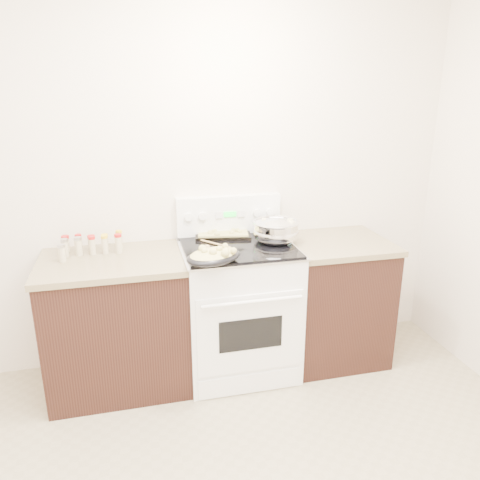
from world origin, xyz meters
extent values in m
cube|color=silver|center=(0.00, 1.77, 1.35)|extent=(4.00, 0.05, 2.70)
cube|color=black|center=(-0.48, 1.43, 0.44)|extent=(0.90, 0.64, 0.88)
cube|color=brown|center=(-0.48, 1.43, 0.90)|extent=(0.93, 0.67, 0.04)
cube|color=black|center=(1.08, 1.43, 0.44)|extent=(0.70, 0.64, 0.88)
cube|color=brown|center=(1.08, 1.43, 0.90)|extent=(0.73, 0.67, 0.04)
cube|color=white|center=(0.35, 1.42, 0.46)|extent=(0.76, 0.66, 0.92)
cube|color=white|center=(0.35, 1.08, 0.45)|extent=(0.70, 0.01, 0.55)
cube|color=black|center=(0.35, 1.08, 0.46)|extent=(0.42, 0.01, 0.22)
cylinder|color=white|center=(0.35, 1.04, 0.70)|extent=(0.65, 0.02, 0.02)
cube|color=white|center=(0.35, 1.09, 0.08)|extent=(0.70, 0.01, 0.14)
cube|color=silver|center=(0.35, 1.42, 0.93)|extent=(0.78, 0.68, 0.01)
cube|color=black|center=(0.35, 1.42, 0.94)|extent=(0.74, 0.64, 0.01)
cube|color=white|center=(0.35, 1.72, 1.08)|extent=(0.76, 0.07, 0.28)
cylinder|color=white|center=(0.05, 1.67, 1.10)|extent=(0.06, 0.02, 0.06)
cylinder|color=white|center=(0.15, 1.67, 1.10)|extent=(0.06, 0.02, 0.06)
cylinder|color=white|center=(0.55, 1.67, 1.10)|extent=(0.06, 0.02, 0.06)
cylinder|color=white|center=(0.65, 1.67, 1.10)|extent=(0.06, 0.02, 0.06)
cube|color=#19E533|center=(0.35, 1.67, 1.10)|extent=(0.09, 0.00, 0.04)
cube|color=silver|center=(0.27, 1.67, 1.10)|extent=(0.05, 0.00, 0.05)
cube|color=silver|center=(0.43, 1.67, 1.10)|extent=(0.05, 0.00, 0.05)
ellipsoid|color=silver|center=(0.63, 1.45, 1.01)|extent=(0.36, 0.36, 0.19)
cylinder|color=silver|center=(0.63, 1.45, 0.95)|extent=(0.17, 0.17, 0.01)
torus|color=silver|center=(0.63, 1.45, 1.08)|extent=(0.32, 0.32, 0.02)
cylinder|color=silver|center=(0.63, 1.45, 1.03)|extent=(0.30, 0.30, 0.11)
cylinder|color=brown|center=(0.63, 1.45, 1.07)|extent=(0.28, 0.28, 0.00)
cube|color=beige|center=(0.56, 1.53, 1.08)|extent=(0.04, 0.04, 0.03)
cube|color=beige|center=(0.73, 1.42, 1.08)|extent=(0.04, 0.04, 0.02)
cube|color=beige|center=(0.73, 1.45, 1.08)|extent=(0.03, 0.03, 0.02)
cube|color=beige|center=(0.62, 1.40, 1.08)|extent=(0.04, 0.04, 0.02)
cube|color=beige|center=(0.67, 1.41, 1.08)|extent=(0.03, 0.03, 0.03)
cube|color=beige|center=(0.66, 1.41, 1.08)|extent=(0.03, 0.03, 0.03)
cube|color=beige|center=(0.56, 1.43, 1.08)|extent=(0.02, 0.02, 0.02)
cube|color=beige|center=(0.74, 1.48, 1.08)|extent=(0.04, 0.04, 0.03)
cube|color=beige|center=(0.60, 1.49, 1.08)|extent=(0.03, 0.03, 0.02)
cube|color=beige|center=(0.69, 1.43, 1.08)|extent=(0.03, 0.03, 0.02)
cube|color=beige|center=(0.64, 1.52, 1.08)|extent=(0.03, 0.03, 0.02)
cube|color=beige|center=(0.68, 1.43, 1.08)|extent=(0.03, 0.03, 0.02)
ellipsoid|color=black|center=(0.13, 1.14, 0.98)|extent=(0.43, 0.38, 0.08)
ellipsoid|color=tan|center=(0.13, 1.14, 1.00)|extent=(0.39, 0.34, 0.06)
sphere|color=tan|center=(0.18, 1.06, 1.03)|extent=(0.05, 0.05, 0.05)
sphere|color=tan|center=(0.20, 1.10, 1.03)|extent=(0.04, 0.04, 0.04)
sphere|color=tan|center=(0.07, 1.17, 1.03)|extent=(0.05, 0.05, 0.05)
sphere|color=tan|center=(0.16, 1.14, 1.03)|extent=(0.04, 0.04, 0.04)
sphere|color=tan|center=(0.12, 1.09, 1.03)|extent=(0.05, 0.05, 0.05)
sphere|color=tan|center=(0.21, 1.18, 1.03)|extent=(0.04, 0.04, 0.04)
sphere|color=tan|center=(0.24, 1.09, 1.03)|extent=(0.04, 0.04, 0.04)
sphere|color=tan|center=(0.07, 1.13, 1.03)|extent=(0.04, 0.04, 0.04)
cube|color=black|center=(0.30, 1.68, 0.95)|extent=(0.43, 0.34, 0.02)
cube|color=tan|center=(0.30, 1.68, 0.97)|extent=(0.39, 0.29, 0.02)
sphere|color=tan|center=(0.24, 1.59, 0.98)|extent=(0.04, 0.04, 0.04)
sphere|color=tan|center=(0.41, 1.70, 0.98)|extent=(0.04, 0.04, 0.04)
sphere|color=tan|center=(0.40, 1.64, 0.98)|extent=(0.03, 0.03, 0.03)
sphere|color=tan|center=(0.35, 1.61, 0.98)|extent=(0.04, 0.04, 0.04)
sphere|color=tan|center=(0.22, 1.70, 0.98)|extent=(0.04, 0.04, 0.04)
sphere|color=tan|center=(0.24, 1.68, 0.98)|extent=(0.04, 0.04, 0.04)
sphere|color=tan|center=(0.41, 1.62, 0.98)|extent=(0.03, 0.03, 0.03)
sphere|color=tan|center=(0.39, 1.73, 0.98)|extent=(0.04, 0.04, 0.04)
sphere|color=tan|center=(0.37, 1.66, 0.98)|extent=(0.04, 0.04, 0.04)
sphere|color=tan|center=(0.20, 1.64, 0.98)|extent=(0.04, 0.04, 0.04)
cylinder|color=tan|center=(0.20, 1.48, 0.95)|extent=(0.18, 0.22, 0.01)
sphere|color=tan|center=(0.13, 1.39, 0.96)|extent=(0.04, 0.04, 0.04)
sphere|color=#9CDCE9|center=(0.68, 1.37, 0.98)|extent=(0.08, 0.08, 0.08)
cylinder|color=#9CDCE9|center=(0.72, 1.47, 1.00)|extent=(0.12, 0.25, 0.07)
cylinder|color=#BFB28C|center=(-0.78, 1.64, 0.97)|extent=(0.05, 0.05, 0.09)
cylinder|color=#B21414|center=(-0.78, 1.64, 1.02)|extent=(0.05, 0.05, 0.02)
cylinder|color=#BFB28C|center=(-0.69, 1.63, 0.97)|extent=(0.04, 0.04, 0.10)
cylinder|color=#B21414|center=(-0.69, 1.63, 1.03)|extent=(0.04, 0.04, 0.02)
cylinder|color=#BFB28C|center=(-0.61, 1.63, 0.96)|extent=(0.05, 0.05, 0.09)
cylinder|color=#B21414|center=(-0.61, 1.63, 1.02)|extent=(0.05, 0.05, 0.02)
cylinder|color=#BFB28C|center=(-0.52, 1.63, 0.96)|extent=(0.04, 0.04, 0.09)
cylinder|color=gold|center=(-0.52, 1.63, 1.02)|extent=(0.04, 0.04, 0.02)
cylinder|color=#BFB28C|center=(-0.43, 1.62, 0.97)|extent=(0.04, 0.04, 0.11)
cylinder|color=gold|center=(-0.43, 1.62, 1.04)|extent=(0.04, 0.04, 0.02)
cylinder|color=#BFB28C|center=(-0.77, 1.55, 0.97)|extent=(0.04, 0.04, 0.10)
cylinder|color=#B2B2B7|center=(-0.77, 1.55, 1.03)|extent=(0.05, 0.05, 0.02)
cylinder|color=#BFB28C|center=(-0.69, 1.55, 0.97)|extent=(0.05, 0.05, 0.11)
cylinder|color=#B2B2B7|center=(-0.69, 1.55, 1.03)|extent=(0.05, 0.05, 0.02)
cylinder|color=#BFB28C|center=(-0.60, 1.54, 0.97)|extent=(0.04, 0.04, 0.11)
cylinder|color=#B21414|center=(-0.60, 1.54, 1.04)|extent=(0.04, 0.04, 0.02)
cylinder|color=#BFB28C|center=(-0.52, 1.54, 0.97)|extent=(0.04, 0.04, 0.11)
cylinder|color=gold|center=(-0.52, 1.54, 1.04)|extent=(0.04, 0.04, 0.02)
cylinder|color=#BFB28C|center=(-0.44, 1.53, 0.98)|extent=(0.05, 0.05, 0.11)
cylinder|color=#B21414|center=(-0.44, 1.53, 1.04)|extent=(0.05, 0.05, 0.02)
cylinder|color=#BFB28C|center=(-0.78, 1.45, 0.97)|extent=(0.04, 0.04, 0.09)
cylinder|color=#B2B2B7|center=(-0.78, 1.45, 1.02)|extent=(0.05, 0.05, 0.02)
camera|label=1|loc=(-0.35, -1.49, 1.96)|focal=35.00mm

